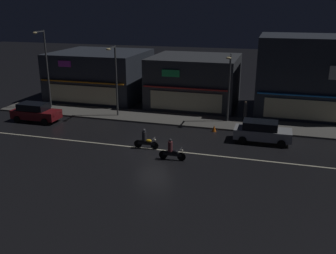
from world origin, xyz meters
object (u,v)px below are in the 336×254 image
(streetlamp_west, at_px, (46,63))
(streetlamp_mid, at_px, (115,75))
(streetlamp_east, at_px, (229,82))
(traffic_cone, at_px, (214,128))
(parked_car_trailing, at_px, (35,112))
(pedestrian_on_sidewalk, at_px, (245,112))
(motorcycle_following, at_px, (172,151))
(parked_car_near_kerb, at_px, (262,131))
(motorcycle_lead, at_px, (146,140))

(streetlamp_west, distance_m, streetlamp_mid, 7.92)
(streetlamp_east, xyz_separation_m, traffic_cone, (-0.74, -2.62, -3.48))
(streetlamp_west, relative_size, streetlamp_east, 1.28)
(parked_car_trailing, xyz_separation_m, traffic_cone, (16.12, 1.58, -0.59))
(pedestrian_on_sidewalk, height_order, parked_car_trailing, pedestrian_on_sidewalk)
(pedestrian_on_sidewalk, bearing_deg, motorcycle_following, -64.92)
(streetlamp_mid, relative_size, parked_car_trailing, 1.51)
(streetlamp_west, distance_m, parked_car_near_kerb, 22.02)
(streetlamp_west, height_order, parked_car_near_kerb, streetlamp_west)
(pedestrian_on_sidewalk, xyz_separation_m, motorcycle_lead, (-6.47, -8.58, -0.38))
(streetlamp_mid, height_order, parked_car_near_kerb, streetlamp_mid)
(parked_car_trailing, bearing_deg, streetlamp_mid, -154.02)
(motorcycle_lead, bearing_deg, streetlamp_mid, 133.43)
(traffic_cone, bearing_deg, parked_car_trailing, -174.39)
(streetlamp_east, distance_m, motorcycle_lead, 9.84)
(traffic_cone, bearing_deg, streetlamp_east, 74.31)
(streetlamp_mid, xyz_separation_m, pedestrian_on_sidewalk, (11.78, 1.69, -3.01))
(parked_car_near_kerb, bearing_deg, streetlamp_east, -52.44)
(parked_car_trailing, distance_m, motorcycle_lead, 12.45)
(parked_car_trailing, bearing_deg, motorcycle_lead, 162.76)
(motorcycle_following, bearing_deg, streetlamp_east, -112.50)
(streetlamp_west, distance_m, pedestrian_on_sidewalk, 19.96)
(streetlamp_west, xyz_separation_m, traffic_cone, (17.38, -2.57, -4.36))
(streetlamp_west, height_order, motorcycle_lead, streetlamp_west)
(streetlamp_mid, bearing_deg, streetlamp_west, 173.06)
(pedestrian_on_sidewalk, distance_m, parked_car_trailing, 19.00)
(parked_car_near_kerb, height_order, traffic_cone, parked_car_near_kerb)
(pedestrian_on_sidewalk, relative_size, motorcycle_following, 0.98)
(streetlamp_mid, xyz_separation_m, traffic_cone, (9.54, -1.62, -3.75))
(streetlamp_west, bearing_deg, parked_car_trailing, -73.15)
(streetlamp_east, distance_m, pedestrian_on_sidewalk, 3.20)
(streetlamp_west, distance_m, streetlamp_east, 18.14)
(streetlamp_mid, height_order, pedestrian_on_sidewalk, streetlamp_mid)
(motorcycle_following, bearing_deg, traffic_cone, -112.33)
(motorcycle_lead, distance_m, traffic_cone, 6.77)
(streetlamp_mid, relative_size, motorcycle_lead, 3.43)
(streetlamp_mid, distance_m, pedestrian_on_sidewalk, 12.28)
(streetlamp_mid, relative_size, parked_car_near_kerb, 1.51)
(motorcycle_lead, bearing_deg, pedestrian_on_sidewalk, 58.80)
(parked_car_trailing, bearing_deg, motorcycle_following, 160.06)
(parked_car_trailing, relative_size, traffic_cone, 7.82)
(streetlamp_east, bearing_deg, motorcycle_lead, -122.20)
(parked_car_near_kerb, xyz_separation_m, traffic_cone, (-3.92, 1.53, -0.59))
(parked_car_trailing, bearing_deg, parked_car_near_kerb, -179.83)
(parked_car_trailing, height_order, traffic_cone, parked_car_trailing)
(streetlamp_east, relative_size, motorcycle_lead, 3.16)
(parked_car_near_kerb, bearing_deg, pedestrian_on_sidewalk, -70.75)
(motorcycle_following, bearing_deg, parked_car_near_kerb, -144.87)
(motorcycle_lead, height_order, motorcycle_following, same)
(traffic_cone, bearing_deg, parked_car_near_kerb, -21.24)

